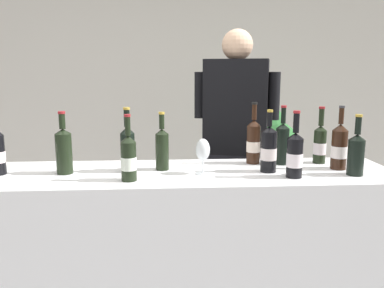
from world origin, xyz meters
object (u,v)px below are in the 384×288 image
(person_server, at_px, (235,160))
(potted_shrub, at_px, (261,153))
(wine_bottle_9, at_px, (295,155))
(wine_bottle_1, at_px, (339,147))
(wine_bottle_11, at_px, (320,144))
(wine_bottle_0, at_px, (269,149))
(wine_bottle_10, at_px, (356,153))
(wine_glass, at_px, (203,151))
(wine_bottle_5, at_px, (64,150))
(wine_bottle_8, at_px, (128,149))
(wine_bottle_2, at_px, (162,148))
(wine_bottle_3, at_px, (282,142))
(wine_bottle_7, at_px, (253,141))
(wine_bottle_6, at_px, (129,158))

(person_server, relative_size, potted_shrub, 1.40)
(wine_bottle_9, relative_size, person_server, 0.19)
(wine_bottle_1, height_order, wine_bottle_11, wine_bottle_1)
(wine_bottle_0, xyz_separation_m, person_server, (-0.06, 0.68, -0.21))
(wine_bottle_10, bearing_deg, wine_glass, 174.71)
(wine_bottle_1, bearing_deg, wine_bottle_11, 108.50)
(person_server, bearing_deg, potted_shrub, 56.12)
(wine_bottle_5, distance_m, wine_bottle_10, 1.50)
(wine_bottle_8, bearing_deg, person_server, 42.60)
(wine_bottle_5, height_order, wine_bottle_9, wine_bottle_9)
(wine_bottle_11, bearing_deg, wine_bottle_2, -173.56)
(wine_bottle_3, relative_size, wine_bottle_7, 0.95)
(wine_bottle_3, distance_m, wine_bottle_10, 0.40)
(wine_bottle_1, distance_m, wine_bottle_5, 1.47)
(wine_bottle_2, distance_m, wine_glass, 0.23)
(wine_bottle_11, xyz_separation_m, potted_shrub, (-0.11, 0.94, -0.25))
(wine_bottle_2, height_order, wine_bottle_6, wine_bottle_6)
(wine_bottle_0, relative_size, wine_bottle_6, 1.02)
(wine_bottle_8, bearing_deg, wine_bottle_10, -7.04)
(wine_bottle_7, xyz_separation_m, person_server, (-0.02, 0.48, -0.22))
(wine_bottle_7, bearing_deg, wine_bottle_0, -79.22)
(wine_bottle_11, relative_size, person_server, 0.19)
(wine_bottle_11, xyz_separation_m, person_server, (-0.41, 0.50, -0.20))
(wine_bottle_2, height_order, potted_shrub, wine_bottle_2)
(wine_bottle_2, height_order, wine_bottle_11, wine_bottle_11)
(wine_bottle_5, bearing_deg, wine_bottle_3, 6.50)
(wine_bottle_2, xyz_separation_m, potted_shrub, (0.80, 1.05, -0.26))
(wine_bottle_9, xyz_separation_m, person_server, (-0.16, 0.80, -0.20))
(wine_bottle_0, bearing_deg, wine_bottle_2, 172.02)
(wine_bottle_6, xyz_separation_m, wine_bottle_10, (1.15, 0.03, 0.00))
(wine_bottle_3, bearing_deg, wine_bottle_9, -94.21)
(wine_bottle_1, relative_size, wine_bottle_7, 0.98)
(wine_bottle_8, xyz_separation_m, wine_glass, (0.39, -0.07, -0.00))
(wine_bottle_10, bearing_deg, potted_shrub, 98.74)
(wine_bottle_3, bearing_deg, wine_glass, -158.22)
(wine_bottle_6, relative_size, wine_glass, 1.75)
(wine_bottle_8, distance_m, wine_bottle_10, 1.18)
(wine_bottle_1, bearing_deg, wine_bottle_8, 179.26)
(potted_shrub, bearing_deg, wine_bottle_10, -81.26)
(wine_bottle_2, bearing_deg, wine_bottle_1, -2.63)
(wine_bottle_2, height_order, wine_bottle_7, wine_bottle_7)
(wine_bottle_0, xyz_separation_m, wine_bottle_1, (0.40, 0.03, 0.00))
(potted_shrub, bearing_deg, wine_bottle_3, -97.06)
(wine_bottle_9, bearing_deg, wine_bottle_7, 113.69)
(wine_bottle_7, bearing_deg, wine_bottle_3, -11.47)
(wine_bottle_9, bearing_deg, wine_bottle_11, 50.50)
(wine_bottle_9, xyz_separation_m, potted_shrub, (0.14, 1.24, -0.25))
(wine_bottle_2, xyz_separation_m, wine_bottle_11, (0.91, 0.10, -0.01))
(wine_bottle_6, xyz_separation_m, wine_bottle_11, (1.07, 0.31, 0.00))
(wine_bottle_9, bearing_deg, wine_bottle_3, 85.79)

